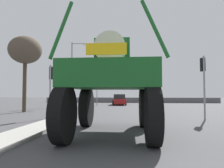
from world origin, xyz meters
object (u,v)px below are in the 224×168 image
at_px(oversize_sprayer, 112,82).
at_px(traffic_signal_near_left, 51,80).
at_px(traffic_signal_near_right, 203,73).
at_px(bare_tree_left, 25,51).
at_px(sedan_ahead, 119,100).
at_px(traffic_signal_far_left, 97,84).
at_px(streetlight_far_left, 73,70).

distance_m(oversize_sprayer, traffic_signal_near_left, 6.75).
bearing_deg(oversize_sprayer, traffic_signal_near_right, -47.47).
distance_m(traffic_signal_near_left, bare_tree_left, 6.34).
bearing_deg(traffic_signal_near_right, sedan_ahead, 111.19).
bearing_deg(traffic_signal_far_left, traffic_signal_near_left, -93.24).
xyz_separation_m(traffic_signal_far_left, streetlight_far_left, (-2.97, -1.37, 1.70)).
bearing_deg(traffic_signal_near_left, bare_tree_left, 135.19).
bearing_deg(traffic_signal_near_right, streetlight_far_left, 133.40).
height_order(sedan_ahead, bare_tree_left, bare_tree_left).
distance_m(oversize_sprayer, bare_tree_left, 12.84).
distance_m(oversize_sprayer, traffic_signal_far_left, 19.43).
xyz_separation_m(streetlight_far_left, bare_tree_left, (-1.85, -8.72, 0.80)).
xyz_separation_m(oversize_sprayer, traffic_signal_near_right, (5.30, 4.95, 0.80)).
bearing_deg(traffic_signal_far_left, oversize_sprayer, -78.83).
distance_m(sedan_ahead, bare_tree_left, 15.00).
height_order(oversize_sprayer, bare_tree_left, bare_tree_left).
xyz_separation_m(traffic_signal_near_left, traffic_signal_near_right, (9.86, -0.01, 0.33)).
bearing_deg(bare_tree_left, traffic_signal_far_left, 64.47).
bearing_deg(oversize_sprayer, traffic_signal_near_left, 42.02).
relative_size(oversize_sprayer, bare_tree_left, 0.83).
bearing_deg(streetlight_far_left, traffic_signal_far_left, 24.79).
bearing_deg(streetlight_far_left, oversize_sprayer, -69.17).
relative_size(traffic_signal_near_right, traffic_signal_far_left, 0.99).
relative_size(traffic_signal_near_left, traffic_signal_near_right, 0.89).
distance_m(traffic_signal_far_left, streetlight_far_left, 3.68).
xyz_separation_m(traffic_signal_near_left, traffic_signal_far_left, (0.80, 14.08, 0.35)).
distance_m(oversize_sprayer, traffic_signal_near_right, 7.30).
relative_size(traffic_signal_near_right, bare_tree_left, 0.59).
bearing_deg(bare_tree_left, sedan_ahead, 57.35).
height_order(sedan_ahead, traffic_signal_near_left, traffic_signal_near_left).
xyz_separation_m(oversize_sprayer, traffic_signal_near_left, (-4.56, 4.96, 0.47)).
height_order(oversize_sprayer, sedan_ahead, oversize_sprayer).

